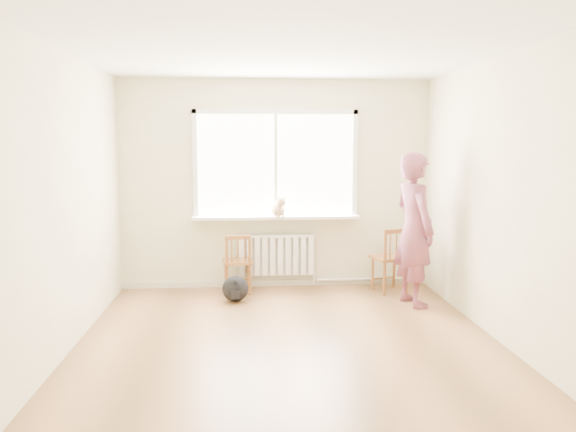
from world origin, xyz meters
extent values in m
plane|color=#A26C42|center=(0.00, 0.00, 0.00)|extent=(4.50, 4.50, 0.00)
plane|color=white|center=(0.00, 0.00, 2.70)|extent=(4.50, 4.50, 0.00)
cube|color=beige|center=(0.00, 2.25, 1.35)|extent=(4.00, 0.01, 2.70)
cube|color=white|center=(0.00, 2.23, 1.60)|extent=(2.00, 0.02, 1.30)
cube|color=white|center=(0.00, 2.21, 2.28)|extent=(2.12, 0.05, 0.06)
cube|color=white|center=(-1.03, 2.21, 1.60)|extent=(0.06, 0.05, 1.42)
cube|color=white|center=(1.03, 2.21, 1.60)|extent=(0.06, 0.05, 1.42)
cube|color=white|center=(0.00, 2.21, 1.60)|extent=(0.04, 0.05, 1.30)
cube|color=white|center=(0.00, 2.14, 0.93)|extent=(2.15, 0.22, 0.04)
cube|color=white|center=(0.00, 2.20, 0.43)|extent=(1.00, 0.02, 0.55)
cube|color=white|center=(0.00, 2.15, 0.43)|extent=(1.00, 0.10, 0.51)
cube|color=white|center=(0.00, 2.15, 0.69)|extent=(1.00, 0.12, 0.03)
cylinder|color=silver|center=(1.25, 2.19, 0.08)|extent=(1.40, 0.04, 0.04)
cube|color=beige|center=(0.00, 2.23, 0.04)|extent=(4.00, 0.03, 0.08)
cube|color=brown|center=(-0.50, 1.95, 0.40)|extent=(0.40, 0.39, 0.04)
cylinder|color=brown|center=(-0.37, 2.10, 0.20)|extent=(0.03, 0.03, 0.40)
cylinder|color=brown|center=(-0.66, 2.07, 0.20)|extent=(0.03, 0.03, 0.40)
cylinder|color=brown|center=(-0.35, 1.82, 0.20)|extent=(0.03, 0.03, 0.40)
cylinder|color=brown|center=(-0.63, 1.79, 0.20)|extent=(0.03, 0.03, 0.40)
cylinder|color=brown|center=(-0.35, 1.82, 0.38)|extent=(0.04, 0.04, 0.76)
cylinder|color=brown|center=(-0.63, 1.79, 0.38)|extent=(0.04, 0.04, 0.76)
cube|color=brown|center=(-0.49, 1.80, 0.73)|extent=(0.31, 0.06, 0.05)
cylinder|color=brown|center=(-0.41, 1.81, 0.57)|extent=(0.02, 0.02, 0.30)
cylinder|color=brown|center=(-0.49, 1.80, 0.57)|extent=(0.02, 0.02, 0.30)
cylinder|color=brown|center=(-0.57, 1.80, 0.57)|extent=(0.02, 0.02, 0.30)
cube|color=brown|center=(1.43, 1.84, 0.44)|extent=(0.50, 0.48, 0.04)
cylinder|color=brown|center=(1.54, 2.03, 0.22)|extent=(0.04, 0.04, 0.44)
cylinder|color=brown|center=(1.24, 1.95, 0.22)|extent=(0.04, 0.04, 0.44)
cylinder|color=brown|center=(1.62, 1.73, 0.22)|extent=(0.04, 0.04, 0.44)
cylinder|color=brown|center=(1.31, 1.65, 0.22)|extent=(0.04, 0.04, 0.44)
cylinder|color=brown|center=(1.62, 1.73, 0.41)|extent=(0.04, 0.04, 0.83)
cylinder|color=brown|center=(1.31, 1.65, 0.41)|extent=(0.04, 0.04, 0.83)
cube|color=brown|center=(1.47, 1.69, 0.80)|extent=(0.33, 0.12, 0.05)
cylinder|color=brown|center=(1.55, 1.71, 0.62)|extent=(0.02, 0.02, 0.33)
cylinder|color=brown|center=(1.47, 1.69, 0.62)|extent=(0.02, 0.02, 0.33)
cylinder|color=brown|center=(1.38, 1.67, 0.62)|extent=(0.02, 0.02, 0.33)
imported|color=#D04555|center=(1.55, 1.25, 0.89)|extent=(0.57, 0.73, 1.78)
ellipsoid|color=beige|center=(0.02, 2.07, 1.05)|extent=(0.25, 0.31, 0.20)
sphere|color=beige|center=(0.05, 1.94, 1.15)|extent=(0.11, 0.11, 0.11)
cone|color=beige|center=(0.03, 1.94, 1.21)|extent=(0.04, 0.04, 0.05)
cone|color=beige|center=(0.08, 1.95, 1.21)|extent=(0.04, 0.04, 0.05)
cylinder|color=beige|center=(-0.01, 2.21, 0.99)|extent=(0.07, 0.18, 0.02)
cylinder|color=beige|center=(0.02, 1.96, 1.00)|extent=(0.02, 0.02, 0.10)
cylinder|color=beige|center=(0.08, 1.98, 1.00)|extent=(0.02, 0.02, 0.10)
ellipsoid|color=black|center=(-0.53, 1.52, 0.16)|extent=(0.32, 0.24, 0.31)
camera|label=1|loc=(-0.40, -5.03, 1.86)|focal=35.00mm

